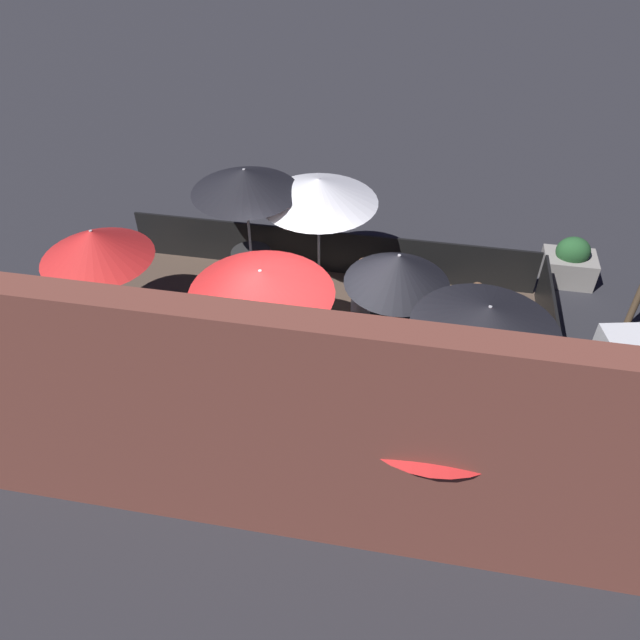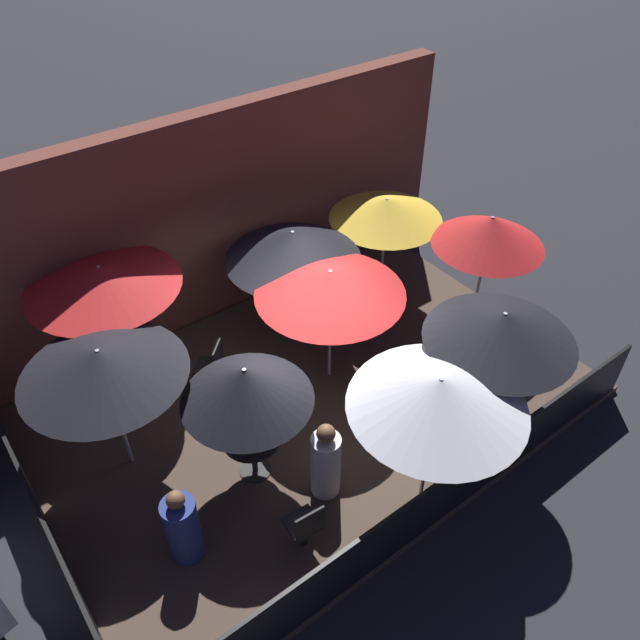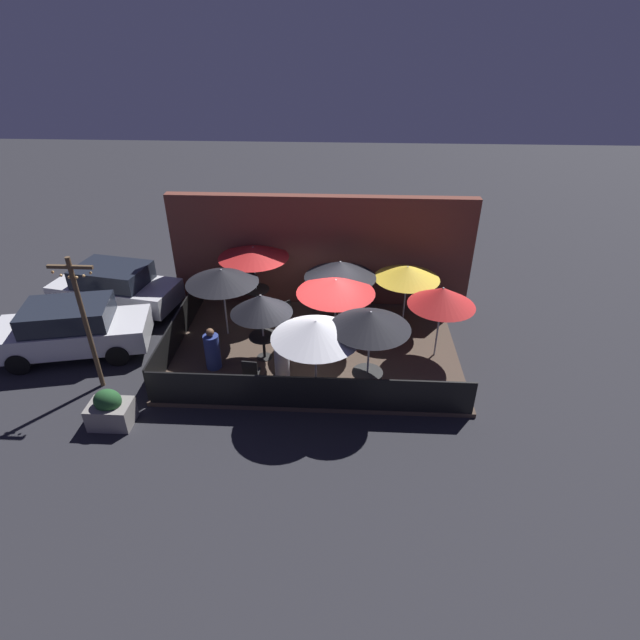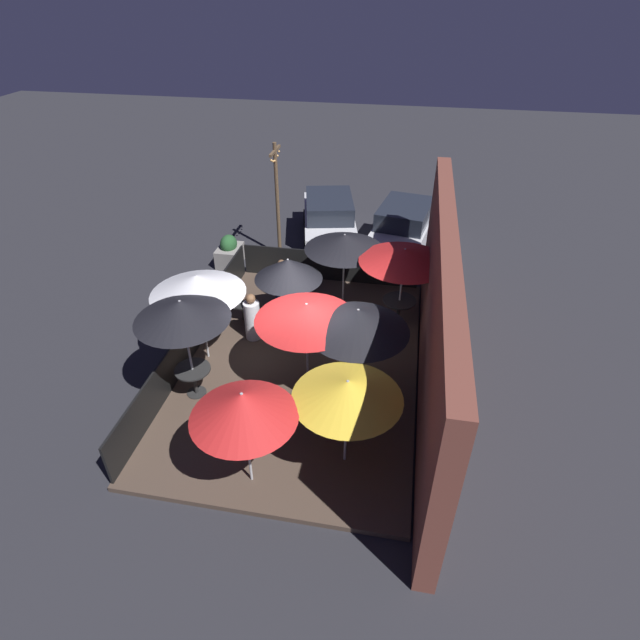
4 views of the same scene
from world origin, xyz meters
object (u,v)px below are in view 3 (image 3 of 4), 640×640
at_px(patio_chair_1, 251,372).
at_px(parked_car_1, 115,288).
at_px(patio_umbrella_0, 253,252).
at_px(patio_umbrella_5, 407,273).
at_px(light_post, 84,318).
at_px(parked_car_0, 71,329).
at_px(dining_table_0, 256,293).
at_px(patio_chair_0, 283,312).
at_px(dining_table_2, 367,377).
at_px(patio_umbrella_8, 222,276).
at_px(patio_umbrella_4, 340,269).
at_px(patio_umbrella_1, 261,304).
at_px(planter_box, 110,410).
at_px(patio_umbrella_7, 442,297).
at_px(dining_table_1, 264,340).
at_px(patron_0, 282,358).
at_px(patron_1, 212,351).
at_px(patio_umbrella_3, 316,330).
at_px(patio_umbrella_2, 371,320).
at_px(patio_umbrella_6, 336,286).

distance_m(patio_chair_1, parked_car_1, 6.66).
relative_size(patio_umbrella_0, patio_umbrella_5, 1.12).
height_order(light_post, parked_car_0, light_post).
xyz_separation_m(dining_table_0, light_post, (-3.54, -4.16, 1.38)).
bearing_deg(patio_chair_0, dining_table_2, 173.72).
xyz_separation_m(patio_umbrella_0, patio_umbrella_8, (-0.66, -1.59, -0.09)).
bearing_deg(parked_car_0, patio_umbrella_4, 1.50).
xyz_separation_m(patio_umbrella_4, dining_table_2, (0.78, -3.48, -1.36)).
height_order(patio_umbrella_1, patio_chair_0, patio_umbrella_1).
relative_size(patio_umbrella_8, patio_chair_1, 2.40).
height_order(patio_umbrella_5, dining_table_2, patio_umbrella_5).
distance_m(planter_box, parked_car_1, 5.90).
distance_m(patio_umbrella_7, dining_table_2, 3.09).
xyz_separation_m(dining_table_0, dining_table_2, (3.55, -4.30, -0.04)).
bearing_deg(patio_umbrella_7, planter_box, -158.61).
distance_m(dining_table_1, dining_table_2, 3.25).
relative_size(dining_table_0, parked_car_0, 0.19).
distance_m(patio_umbrella_1, patio_umbrella_8, 1.82).
bearing_deg(light_post, dining_table_0, 49.60).
xyz_separation_m(patio_umbrella_7, dining_table_0, (-5.58, 2.40, -1.31)).
bearing_deg(patio_umbrella_7, patio_umbrella_4, 150.65).
relative_size(dining_table_1, parked_car_0, 0.18).
distance_m(patio_umbrella_5, dining_table_1, 4.78).
relative_size(patio_umbrella_1, patio_umbrella_5, 1.00).
distance_m(patio_umbrella_1, parked_car_0, 5.68).
distance_m(patron_0, patron_1, 1.98).
bearing_deg(planter_box, patio_umbrella_8, 63.86).
relative_size(patio_umbrella_5, patron_1, 1.62).
height_order(patio_umbrella_1, planter_box, patio_umbrella_1).
bearing_deg(parked_car_0, patron_1, -20.77).
xyz_separation_m(patio_umbrella_5, dining_table_0, (-4.80, 0.75, -1.23)).
distance_m(patio_umbrella_8, light_post, 3.86).
bearing_deg(patio_umbrella_0, dining_table_1, -76.62).
bearing_deg(planter_box, patron_1, 49.18).
xyz_separation_m(patio_umbrella_3, patron_0, (-0.97, 0.88, -1.49)).
height_order(patio_umbrella_3, patron_1, patio_umbrella_3).
xyz_separation_m(patio_umbrella_4, patio_umbrella_5, (2.02, 0.07, -0.09)).
distance_m(patio_umbrella_2, parked_car_1, 9.39).
distance_m(patron_0, planter_box, 4.41).
distance_m(dining_table_2, patio_chair_1, 3.00).
distance_m(patio_chair_1, parked_car_0, 5.67).
distance_m(patio_umbrella_2, patio_chair_1, 3.47).
relative_size(dining_table_2, patio_chair_1, 0.86).
relative_size(patio_umbrella_3, patron_1, 1.83).
distance_m(patio_umbrella_5, dining_table_2, 3.97).
height_order(dining_table_2, parked_car_0, parked_car_0).
distance_m(dining_table_1, patron_0, 1.04).
bearing_deg(patio_umbrella_0, patron_1, -101.43).
height_order(patio_umbrella_2, parked_car_1, patio_umbrella_2).
bearing_deg(patio_umbrella_4, patio_umbrella_6, -95.51).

